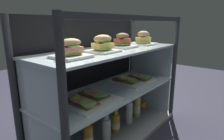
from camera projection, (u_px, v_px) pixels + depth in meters
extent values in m
cube|color=#2C2B3A|center=(112.00, 136.00, 1.57)|extent=(6.00, 6.00, 0.02)
cube|color=#979B9E|center=(112.00, 133.00, 1.56)|extent=(1.28, 0.51, 0.03)
cylinder|color=#333338|center=(64.00, 121.00, 0.84)|extent=(0.04, 0.04, 0.93)
cylinder|color=#333338|center=(174.00, 69.00, 1.78)|extent=(0.04, 0.04, 0.93)
cylinder|color=#333338|center=(15.00, 96.00, 1.13)|extent=(0.04, 0.04, 0.93)
cylinder|color=#333338|center=(131.00, 63.00, 2.06)|extent=(0.04, 0.04, 0.93)
cube|color=#333338|center=(141.00, 18.00, 1.20)|extent=(1.24, 0.03, 0.03)
cube|color=black|center=(89.00, 72.00, 1.60)|extent=(1.20, 0.01, 0.90)
cube|color=silver|center=(149.00, 91.00, 1.97)|extent=(0.01, 0.43, 0.34)
cube|color=silver|center=(112.00, 90.00, 1.47)|extent=(1.22, 0.45, 0.01)
cube|color=silver|center=(39.00, 93.00, 0.99)|extent=(0.01, 0.43, 0.29)
cube|color=silver|center=(150.00, 59.00, 1.89)|extent=(0.01, 0.43, 0.29)
cube|color=silver|center=(112.00, 50.00, 1.40)|extent=(1.22, 0.45, 0.01)
cube|color=white|center=(71.00, 56.00, 1.06)|extent=(0.18, 0.18, 0.02)
ellipsoid|color=#5A8634|center=(71.00, 54.00, 1.06)|extent=(0.13, 0.11, 0.01)
cube|color=#DCB877|center=(71.00, 52.00, 1.06)|extent=(0.13, 0.09, 0.02)
cube|color=#DD7C6E|center=(71.00, 48.00, 1.05)|extent=(0.13, 0.09, 0.02)
ellipsoid|color=#96BC5B|center=(74.00, 47.00, 1.03)|extent=(0.08, 0.04, 0.02)
ellipsoid|color=tan|center=(70.00, 43.00, 1.04)|extent=(0.13, 0.09, 0.05)
cube|color=white|center=(103.00, 51.00, 1.28)|extent=(0.19, 0.19, 0.01)
ellipsoid|color=#8BC34E|center=(103.00, 49.00, 1.27)|extent=(0.14, 0.12, 0.02)
cube|color=#E0B567|center=(103.00, 47.00, 1.27)|extent=(0.14, 0.11, 0.02)
cube|color=#EFCA53|center=(103.00, 44.00, 1.27)|extent=(0.14, 0.11, 0.02)
ellipsoid|color=#65A145|center=(107.00, 43.00, 1.24)|extent=(0.08, 0.04, 0.02)
ellipsoid|color=tan|center=(103.00, 39.00, 1.26)|extent=(0.14, 0.11, 0.05)
cube|color=white|center=(122.00, 46.00, 1.51)|extent=(0.19, 0.19, 0.02)
ellipsoid|color=#5E8D47|center=(122.00, 44.00, 1.50)|extent=(0.15, 0.13, 0.02)
cube|color=olive|center=(122.00, 43.00, 1.50)|extent=(0.12, 0.10, 0.02)
cube|color=red|center=(122.00, 40.00, 1.49)|extent=(0.13, 0.11, 0.02)
ellipsoid|color=#5F8B3C|center=(126.00, 39.00, 1.47)|extent=(0.07, 0.04, 0.02)
ellipsoid|color=brown|center=(122.00, 36.00, 1.49)|extent=(0.13, 0.11, 0.05)
cube|color=white|center=(143.00, 44.00, 1.70)|extent=(0.19, 0.19, 0.01)
ellipsoid|color=#A8C362|center=(143.00, 42.00, 1.70)|extent=(0.16, 0.14, 0.02)
cube|color=#D7B576|center=(143.00, 41.00, 1.70)|extent=(0.13, 0.11, 0.02)
cube|color=#F5C649|center=(143.00, 38.00, 1.69)|extent=(0.13, 0.12, 0.02)
ellipsoid|color=#96BF6D|center=(147.00, 37.00, 1.67)|extent=(0.07, 0.05, 0.02)
ellipsoid|color=tan|center=(143.00, 34.00, 1.68)|extent=(0.14, 0.12, 0.05)
cube|color=white|center=(90.00, 101.00, 1.25)|extent=(0.34, 0.30, 0.01)
cube|color=brown|center=(81.00, 102.00, 1.19)|extent=(0.12, 0.23, 0.01)
ellipsoid|color=#A0C169|center=(88.00, 103.00, 1.15)|extent=(0.13, 0.14, 0.05)
ellipsoid|color=#E79182|center=(81.00, 100.00, 1.19)|extent=(0.10, 0.18, 0.02)
cylinder|color=yellow|center=(77.00, 98.00, 1.19)|extent=(0.05, 0.05, 0.02)
cube|color=brown|center=(94.00, 95.00, 1.31)|extent=(0.12, 0.21, 0.01)
ellipsoid|color=#82C759|center=(101.00, 95.00, 1.27)|extent=(0.12, 0.11, 0.03)
ellipsoid|color=#DE9984|center=(94.00, 93.00, 1.31)|extent=(0.10, 0.17, 0.01)
cylinder|color=#EADD4B|center=(95.00, 91.00, 1.31)|extent=(0.06, 0.06, 0.02)
cube|color=white|center=(132.00, 80.00, 1.68)|extent=(0.34, 0.30, 0.02)
cube|color=brown|center=(126.00, 80.00, 1.63)|extent=(0.12, 0.20, 0.02)
ellipsoid|color=#6DA639|center=(132.00, 80.00, 1.59)|extent=(0.11, 0.11, 0.04)
ellipsoid|color=#EBA18F|center=(126.00, 78.00, 1.62)|extent=(0.10, 0.16, 0.02)
cylinder|color=#FDDE49|center=(123.00, 77.00, 1.61)|extent=(0.07, 0.07, 0.03)
cube|color=brown|center=(139.00, 77.00, 1.71)|extent=(0.12, 0.19, 0.02)
ellipsoid|color=#85CA62|center=(145.00, 77.00, 1.67)|extent=(0.11, 0.10, 0.02)
ellipsoid|color=#EAA281|center=(139.00, 75.00, 1.70)|extent=(0.10, 0.15, 0.02)
cylinder|color=#EAD24B|center=(140.00, 75.00, 1.69)|extent=(0.07, 0.07, 0.02)
cylinder|color=gold|center=(66.00, 138.00, 1.15)|extent=(0.03, 0.03, 0.05)
cylinder|color=gold|center=(66.00, 133.00, 1.14)|extent=(0.04, 0.04, 0.02)
cylinder|color=gold|center=(88.00, 139.00, 1.28)|extent=(0.07, 0.07, 0.20)
cylinder|color=orange|center=(88.00, 124.00, 1.25)|extent=(0.04, 0.04, 0.03)
cylinder|color=black|center=(87.00, 121.00, 1.25)|extent=(0.04, 0.04, 0.01)
cylinder|color=white|center=(106.00, 130.00, 1.41)|extent=(0.07, 0.07, 0.17)
cylinder|color=white|center=(106.00, 132.00, 1.41)|extent=(0.07, 0.07, 0.07)
cylinder|color=silver|center=(106.00, 116.00, 1.38)|extent=(0.04, 0.04, 0.05)
cylinder|color=#3369AD|center=(106.00, 112.00, 1.38)|extent=(0.04, 0.04, 0.02)
cylinder|color=gold|center=(115.00, 123.00, 1.55)|extent=(0.07, 0.07, 0.14)
cylinder|color=white|center=(115.00, 125.00, 1.55)|extent=(0.07, 0.07, 0.05)
cylinder|color=gold|center=(116.00, 112.00, 1.52)|extent=(0.04, 0.04, 0.04)
cylinder|color=silver|center=(116.00, 109.00, 1.52)|extent=(0.04, 0.04, 0.01)
cylinder|color=white|center=(129.00, 112.00, 1.66)|extent=(0.06, 0.06, 0.19)
cylinder|color=silver|center=(129.00, 113.00, 1.67)|extent=(0.06, 0.06, 0.06)
cylinder|color=white|center=(129.00, 100.00, 1.64)|extent=(0.04, 0.04, 0.03)
cylinder|color=#326BB2|center=(129.00, 98.00, 1.63)|extent=(0.04, 0.04, 0.02)
cylinder|color=#B4CC54|center=(137.00, 106.00, 1.78)|extent=(0.07, 0.07, 0.20)
cylinder|color=white|center=(136.00, 109.00, 1.79)|extent=(0.07, 0.07, 0.07)
cylinder|color=#B6C954|center=(137.00, 94.00, 1.75)|extent=(0.03, 0.03, 0.05)
cylinder|color=black|center=(137.00, 91.00, 1.75)|extent=(0.03, 0.03, 0.01)
sphere|color=orange|center=(143.00, 105.00, 1.95)|extent=(0.07, 0.07, 0.07)
sphere|color=orange|center=(134.00, 106.00, 1.94)|extent=(0.07, 0.07, 0.07)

